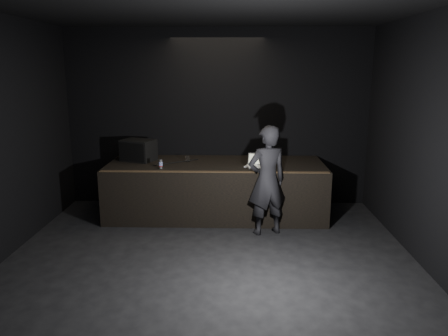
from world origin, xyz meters
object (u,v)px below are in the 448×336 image
object	(u,v)px
stage_riser	(216,189)
stage_monitor	(138,150)
beer_can	(161,164)
laptop	(255,163)
person	(267,181)

from	to	relation	value
stage_riser	stage_monitor	bearing A→B (deg)	172.65
stage_monitor	beer_can	xyz separation A→B (m)	(0.54, -0.66, -0.12)
stage_riser	beer_can	world-z (taller)	beer_can
laptop	stage_monitor	bearing A→B (deg)	-171.17
stage_monitor	beer_can	distance (m)	0.86
stage_riser	beer_can	distance (m)	1.21
person	stage_monitor	bearing A→B (deg)	-45.99
laptop	person	size ratio (longest dim) A/B	0.21
person	laptop	bearing A→B (deg)	-97.21
stage_riser	stage_monitor	xyz separation A→B (m)	(-1.49, 0.19, 0.70)
laptop	beer_can	bearing A→B (deg)	-152.21
stage_monitor	laptop	xyz separation A→B (m)	(2.21, -0.42, -0.14)
laptop	person	xyz separation A→B (m)	(0.17, -0.72, -0.14)
stage_riser	person	xyz separation A→B (m)	(0.89, -0.95, 0.42)
stage_monitor	laptop	size ratio (longest dim) A/B	1.82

